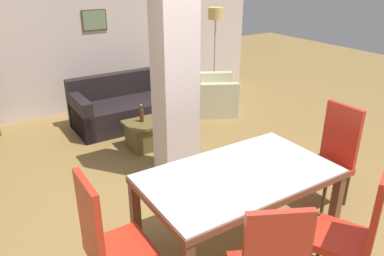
# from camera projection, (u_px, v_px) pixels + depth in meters

# --- Properties ---
(ground_plane) EXTENTS (18.00, 18.00, 0.00)m
(ground_plane) POSITION_uv_depth(u_px,v_px,m) (235.00, 240.00, 3.67)
(ground_plane) COLOR olive
(back_wall) EXTENTS (7.20, 0.09, 2.70)m
(back_wall) POSITION_uv_depth(u_px,v_px,m) (81.00, 36.00, 6.53)
(back_wall) COLOR beige
(back_wall) RESTS_ON ground_plane
(divider_pillar) EXTENTS (0.46, 0.37, 2.70)m
(divider_pillar) POSITION_uv_depth(u_px,v_px,m) (175.00, 71.00, 4.33)
(divider_pillar) COLOR beige
(divider_pillar) RESTS_ON ground_plane
(dining_table) EXTENTS (1.77, 1.02, 0.76)m
(dining_table) POSITION_uv_depth(u_px,v_px,m) (238.00, 186.00, 3.42)
(dining_table) COLOR brown
(dining_table) RESTS_ON ground_plane
(dining_chair_head_right) EXTENTS (0.46, 0.46, 1.13)m
(dining_chair_head_right) POSITION_uv_depth(u_px,v_px,m) (332.00, 154.00, 4.08)
(dining_chair_head_right) COLOR red
(dining_chair_head_right) RESTS_ON ground_plane
(dining_chair_near_right) EXTENTS (0.61, 0.61, 1.13)m
(dining_chair_near_right) POSITION_uv_depth(u_px,v_px,m) (357.00, 228.00, 2.93)
(dining_chair_near_right) COLOR red
(dining_chair_near_right) RESTS_ON ground_plane
(dining_chair_head_left) EXTENTS (0.46, 0.46, 1.13)m
(dining_chair_head_left) POSITION_uv_depth(u_px,v_px,m) (107.00, 239.00, 2.82)
(dining_chair_head_left) COLOR red
(dining_chair_head_left) RESTS_ON ground_plane
(sofa) EXTENTS (1.73, 0.89, 0.81)m
(sofa) POSITION_uv_depth(u_px,v_px,m) (126.00, 108.00, 6.29)
(sofa) COLOR black
(sofa) RESTS_ON ground_plane
(armchair) EXTENTS (1.16, 1.17, 0.82)m
(armchair) POSITION_uv_depth(u_px,v_px,m) (209.00, 96.00, 6.83)
(armchair) COLOR beige
(armchair) RESTS_ON ground_plane
(coffee_table) EXTENTS (0.70, 0.50, 0.40)m
(coffee_table) POSITION_uv_depth(u_px,v_px,m) (150.00, 133.00, 5.50)
(coffee_table) COLOR brown
(coffee_table) RESTS_ON ground_plane
(bottle) EXTENTS (0.06, 0.06, 0.26)m
(bottle) POSITION_uv_depth(u_px,v_px,m) (142.00, 115.00, 5.38)
(bottle) COLOR #4C2D14
(bottle) RESTS_ON coffee_table
(floor_lamp) EXTENTS (0.29, 0.29, 1.75)m
(floor_lamp) POSITION_uv_depth(u_px,v_px,m) (215.00, 23.00, 7.17)
(floor_lamp) COLOR #B7B7BC
(floor_lamp) RESTS_ON ground_plane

